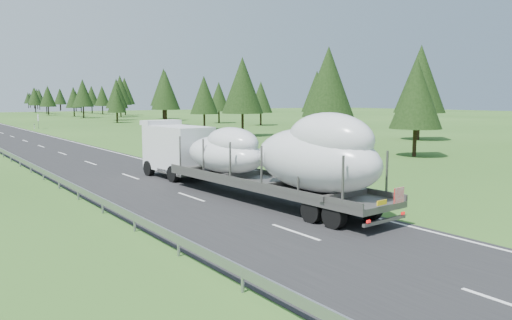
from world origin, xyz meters
TOP-DOWN VIEW (x-y plane):
  - ground at (0.00, 0.00)m, footprint 400.00×400.00m
  - highway_sign at (7.20, 80.00)m, footprint 0.08×0.90m
  - tree_line_right at (38.96, 105.05)m, footprint 27.90×327.36m
  - boat_truck at (2.60, 6.89)m, footprint 3.78×21.07m

SIDE VIEW (x-z plane):
  - ground at x=0.00m, z-range 0.00..0.00m
  - highway_sign at x=7.20m, z-range 0.51..3.11m
  - boat_truck at x=2.60m, z-range 0.03..4.88m
  - tree_line_right at x=38.96m, z-range 0.41..13.05m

